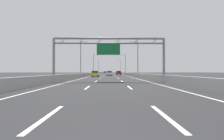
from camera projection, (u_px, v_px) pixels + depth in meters
The scene contains 54 objects.
ground_plane at pixel (110, 74), 101.48m from camera, with size 260.00×260.00×0.00m, color #262628.
lane_dash_left_0 at pixel (47, 117), 4.97m from camera, with size 0.16×3.00×0.01m, color white.
lane_dash_left_1 at pixel (87, 88), 13.97m from camera, with size 0.16×3.00×0.01m, color white.
lane_dash_left_2 at pixel (96, 81), 22.96m from camera, with size 0.16×3.00×0.01m, color white.
lane_dash_left_3 at pixel (100, 78), 31.96m from camera, with size 0.16×3.00×0.01m, color white.
lane_dash_left_4 at pixel (102, 77), 40.96m from camera, with size 0.16×3.00×0.01m, color white.
lane_dash_left_5 at pixel (103, 76), 49.96m from camera, with size 0.16×3.00×0.01m, color white.
lane_dash_left_6 at pixel (104, 75), 58.96m from camera, with size 0.16×3.00×0.01m, color white.
lane_dash_left_7 at pixel (105, 75), 67.96m from camera, with size 0.16×3.00×0.01m, color white.
lane_dash_left_8 at pixel (106, 74), 76.96m from camera, with size 0.16×3.00×0.01m, color white.
lane_dash_left_9 at pixel (106, 74), 85.96m from camera, with size 0.16×3.00×0.01m, color white.
lane_dash_left_10 at pixel (106, 74), 94.96m from camera, with size 0.16×3.00×0.01m, color white.
lane_dash_left_11 at pixel (107, 74), 103.95m from camera, with size 0.16×3.00×0.01m, color white.
lane_dash_left_12 at pixel (107, 73), 112.95m from camera, with size 0.16×3.00×0.01m, color white.
lane_dash_left_13 at pixel (107, 73), 121.95m from camera, with size 0.16×3.00×0.01m, color white.
lane_dash_left_14 at pixel (107, 73), 130.95m from camera, with size 0.16×3.00×0.01m, color white.
lane_dash_left_15 at pixel (108, 73), 139.95m from camera, with size 0.16×3.00×0.01m, color white.
lane_dash_left_16 at pixel (108, 73), 148.95m from camera, with size 0.16×3.00×0.01m, color white.
lane_dash_left_17 at pixel (108, 73), 157.95m from camera, with size 0.16×3.00×0.01m, color white.
lane_dash_right_0 at pixel (165, 116), 5.02m from camera, with size 0.16×3.00×0.01m, color white.
lane_dash_right_1 at pixel (130, 88), 14.02m from camera, with size 0.16×3.00×0.01m, color white.
lane_dash_right_2 at pixel (122, 81), 23.01m from camera, with size 0.16×3.00×0.01m, color white.
lane_dash_right_3 at pixel (118, 78), 32.01m from camera, with size 0.16×3.00×0.01m, color white.
lane_dash_right_4 at pixel (117, 77), 41.01m from camera, with size 0.16×3.00×0.01m, color white.
lane_dash_right_5 at pixel (115, 76), 50.01m from camera, with size 0.16×3.00×0.01m, color white.
lane_dash_right_6 at pixel (114, 75), 59.01m from camera, with size 0.16×3.00×0.01m, color white.
lane_dash_right_7 at pixel (114, 75), 68.01m from camera, with size 0.16×3.00×0.01m, color white.
lane_dash_right_8 at pixel (113, 74), 77.01m from camera, with size 0.16×3.00×0.01m, color white.
lane_dash_right_9 at pixel (113, 74), 86.01m from camera, with size 0.16×3.00×0.01m, color white.
lane_dash_right_10 at pixel (113, 74), 95.01m from camera, with size 0.16×3.00×0.01m, color white.
lane_dash_right_11 at pixel (112, 74), 104.00m from camera, with size 0.16×3.00×0.01m, color white.
lane_dash_right_12 at pixel (112, 73), 113.00m from camera, with size 0.16×3.00×0.01m, color white.
lane_dash_right_13 at pixel (112, 73), 122.00m from camera, with size 0.16×3.00×0.01m, color white.
lane_dash_right_14 at pixel (112, 73), 131.00m from camera, with size 0.16×3.00×0.01m, color white.
lane_dash_right_15 at pixel (112, 73), 140.00m from camera, with size 0.16×3.00×0.01m, color white.
lane_dash_right_16 at pixel (112, 73), 149.00m from camera, with size 0.16×3.00×0.01m, color white.
lane_dash_right_17 at pixel (111, 73), 158.00m from camera, with size 0.16×3.00×0.01m, color white.
edge_line_left at pixel (100, 74), 89.41m from camera, with size 0.16×176.00×0.01m, color white.
edge_line_right at pixel (119, 74), 89.55m from camera, with size 0.16×176.00×0.01m, color white.
barrier_left at pixel (99, 73), 111.39m from camera, with size 0.45×220.00×0.95m.
barrier_right at pixel (120, 73), 111.58m from camera, with size 0.45×220.00×0.95m.
sign_gantry at pixel (109, 48), 23.93m from camera, with size 16.40×0.36×6.36m.
streetlamp_left_mid at pixel (82, 56), 44.18m from camera, with size 2.58×0.28×9.50m.
streetlamp_right_mid at pixel (137, 57), 44.39m from camera, with size 2.58×0.28×9.50m.
streetlamp_left_far at pixel (94, 63), 78.65m from camera, with size 2.58×0.28×9.50m.
streetlamp_right_far at pixel (125, 63), 78.85m from camera, with size 2.58×0.28×9.50m.
streetlamp_left_distant at pixel (99, 66), 113.12m from camera, with size 2.58×0.28×9.50m.
streetlamp_right_distant at pixel (120, 66), 113.32m from camera, with size 2.58×0.28×9.50m.
black_car at pixel (110, 72), 126.01m from camera, with size 1.80×4.30×1.40m.
red_car at pixel (119, 73), 63.37m from camera, with size 1.85×4.66×1.55m.
yellow_car at pixel (95, 74), 43.09m from camera, with size 1.81×4.26×1.50m.
white_car at pixel (109, 73), 54.97m from camera, with size 1.81×4.65×1.44m.
orange_car at pixel (110, 73), 62.02m from camera, with size 1.81×4.64×1.52m.
blue_car at pixel (105, 72), 128.82m from camera, with size 1.78×4.11×1.44m.
Camera 1 is at (0.10, -1.51, 1.38)m, focal length 26.37 mm.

